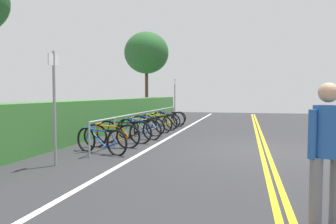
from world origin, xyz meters
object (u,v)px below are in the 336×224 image
object	(u,v)px
tree_mid	(146,53)
bike_rack	(147,117)
bicycle_3	(139,129)
bicycle_8	(168,119)
sign_post_near	(54,98)
bicycle_9	(169,118)
sign_post_far	(175,96)
bicycle_6	(158,122)
bicycle_5	(151,124)
pedestrian	(327,145)
bicycle_1	(112,136)
bicycle_2	(124,132)
bicycle_0	(101,141)
bicycle_4	(143,127)
bicycle_7	(162,121)

from	to	relation	value
tree_mid	bike_rack	bearing A→B (deg)	-162.68
bike_rack	bicycle_3	distance (m)	1.36
bicycle_8	sign_post_near	world-z (taller)	sign_post_near
bicycle_9	sign_post_far	world-z (taller)	sign_post_far
bicycle_6	bicycle_8	distance (m)	1.73
bicycle_6	tree_mid	xyz separation A→B (m)	(7.63, 2.88, 3.90)
bicycle_6	bicycle_5	bearing A→B (deg)	179.87
bicycle_6	pedestrian	size ratio (longest dim) A/B	1.04
sign_post_far	bike_rack	bearing A→B (deg)	-179.41
bicycle_6	bicycle_9	distance (m)	2.60
bicycle_1	bicycle_2	size ratio (longest dim) A/B	0.92
bicycle_1	bicycle_6	distance (m)	4.63
bicycle_1	sign_post_far	distance (m)	8.44
bicycle_0	bicycle_6	world-z (taller)	bicycle_6
bicycle_0	bike_rack	bearing A→B (deg)	0.58
bicycle_9	bicycle_4	bearing A→B (deg)	-178.99
sign_post_far	bicycle_6	bearing A→B (deg)	-178.52
bicycle_4	sign_post_far	world-z (taller)	sign_post_far
bicycle_6	pedestrian	distance (m)	10.27
sign_post_far	bicycle_5	bearing A→B (deg)	-178.86
bike_rack	bicycle_8	xyz separation A→B (m)	(3.18, -0.08, -0.31)
bicycle_4	pedestrian	world-z (taller)	pedestrian
sign_post_near	tree_mid	bearing A→B (deg)	9.85
sign_post_far	bicycle_7	bearing A→B (deg)	-178.85
bicycle_2	bicycle_4	distance (m)	1.77
sign_post_near	bicycle_0	bearing A→B (deg)	-11.72
bicycle_0	bicycle_7	bearing A→B (deg)	0.32
bicycle_4	bicycle_5	size ratio (longest dim) A/B	0.97
bicycle_5	bicycle_0	bearing A→B (deg)	180.00
bicycle_2	pedestrian	bearing A→B (deg)	-140.06
bicycle_6	sign_post_near	bearing A→B (deg)	177.36
bicycle_3	bicycle_2	bearing A→B (deg)	170.89
bicycle_5	bicycle_7	distance (m)	1.82
bicycle_7	pedestrian	world-z (taller)	pedestrian
bicycle_3	tree_mid	xyz separation A→B (m)	(10.40, 2.97, 3.89)
bicycle_2	bicycle_4	xyz separation A→B (m)	(1.77, -0.03, -0.02)
sign_post_near	tree_mid	xyz separation A→B (m)	(14.69, 2.55, 2.78)
bicycle_3	pedestrian	xyz separation A→B (m)	(-6.45, -4.42, 0.61)
tree_mid	bicycle_3	bearing A→B (deg)	-164.07
pedestrian	bicycle_7	bearing A→B (deg)	24.38
bike_rack	bicycle_1	distance (m)	3.19
bicycle_9	tree_mid	size ratio (longest dim) A/B	0.30
bike_rack	bicycle_4	distance (m)	0.62
bicycle_3	tree_mid	bearing A→B (deg)	15.93
bicycle_1	bicycle_3	xyz separation A→B (m)	(1.86, -0.18, 0.00)
bicycle_6	sign_post_far	distance (m)	3.90
bicycle_7	tree_mid	bearing A→B (deg)	22.62
bicycle_6	sign_post_near	world-z (taller)	sign_post_near
bicycle_8	pedestrian	distance (m)	11.83
bicycle_0	tree_mid	distance (m)	14.00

